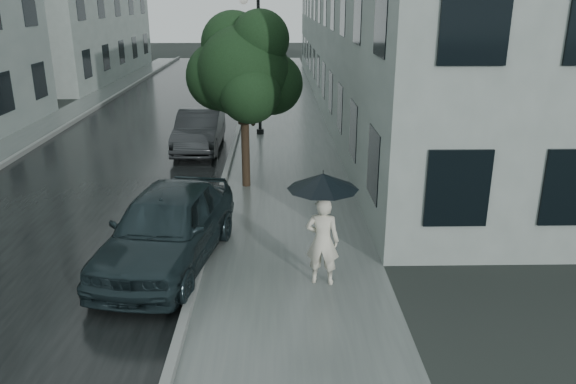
{
  "coord_description": "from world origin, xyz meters",
  "views": [
    {
      "loc": [
        -0.07,
        -8.35,
        4.95
      ],
      "look_at": [
        0.15,
        2.21,
        1.3
      ],
      "focal_mm": 35.0,
      "sensor_mm": 36.0,
      "label": 1
    }
  ],
  "objects_px": {
    "lamp_post": "(255,57)",
    "car_far": "(199,130)",
    "pedestrian": "(322,241)",
    "street_tree": "(244,69)",
    "car_near": "(167,227)"
  },
  "relations": [
    {
      "from": "car_far",
      "to": "car_near",
      "type": "bearing_deg",
      "value": -86.49
    },
    {
      "from": "lamp_post",
      "to": "car_far",
      "type": "distance_m",
      "value": 3.72
    },
    {
      "from": "street_tree",
      "to": "lamp_post",
      "type": "distance_m",
      "value": 6.27
    },
    {
      "from": "pedestrian",
      "to": "street_tree",
      "type": "relative_size",
      "value": 0.35
    },
    {
      "from": "street_tree",
      "to": "car_far",
      "type": "distance_m",
      "value": 5.0
    },
    {
      "from": "lamp_post",
      "to": "car_far",
      "type": "bearing_deg",
      "value": -113.1
    },
    {
      "from": "pedestrian",
      "to": "street_tree",
      "type": "height_order",
      "value": "street_tree"
    },
    {
      "from": "street_tree",
      "to": "car_far",
      "type": "bearing_deg",
      "value": 114.51
    },
    {
      "from": "lamp_post",
      "to": "car_near",
      "type": "bearing_deg",
      "value": -81.22
    },
    {
      "from": "pedestrian",
      "to": "street_tree",
      "type": "distance_m",
      "value": 6.46
    },
    {
      "from": "pedestrian",
      "to": "car_far",
      "type": "distance_m",
      "value": 10.31
    },
    {
      "from": "car_near",
      "to": "street_tree",
      "type": "bearing_deg",
      "value": 85.09
    },
    {
      "from": "street_tree",
      "to": "lamp_post",
      "type": "height_order",
      "value": "lamp_post"
    },
    {
      "from": "street_tree",
      "to": "lamp_post",
      "type": "relative_size",
      "value": 0.93
    },
    {
      "from": "street_tree",
      "to": "car_near",
      "type": "distance_m",
      "value": 5.62
    }
  ]
}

